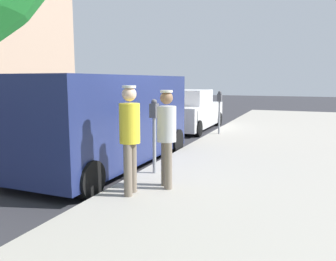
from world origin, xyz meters
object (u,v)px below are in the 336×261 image
parking_meter_near (154,123)px  parking_meter_far (219,105)px  parked_van (107,118)px  pedestrian_in_yellow (130,132)px  parked_sedan_ahead (189,112)px  pedestrian_in_gray (166,132)px

parking_meter_near → parking_meter_far: (0.00, 5.66, 0.00)m
parking_meter_far → parked_van: 5.25m
pedestrian_in_yellow → parked_sedan_ahead: size_ratio=0.41×
parking_meter_far → pedestrian_in_yellow: pedestrian_in_yellow is taller
parking_meter_near → parked_sedan_ahead: size_ratio=0.34×
pedestrian_in_gray → parked_sedan_ahead: 8.35m
parked_van → parked_sedan_ahead: bearing=91.4°
pedestrian_in_gray → parked_van: parked_van is taller
pedestrian_in_yellow → parked_sedan_ahead: pedestrian_in_yellow is taller
pedestrian_in_gray → parked_sedan_ahead: (-2.25, 8.03, -0.39)m
parking_meter_far → pedestrian_in_gray: 6.47m
parking_meter_far → parked_van: bearing=-106.6°
parking_meter_near → parked_sedan_ahead: (-1.66, 7.25, -0.43)m
parking_meter_far → pedestrian_in_gray: pedestrian_in_gray is taller
parked_van → parked_sedan_ahead: (-0.16, 6.62, -0.41)m
parking_meter_far → parked_sedan_ahead: parking_meter_far is taller
pedestrian_in_yellow → parked_sedan_ahead: 8.81m
pedestrian_in_yellow → parking_meter_near: bearing=96.9°
parked_sedan_ahead → parking_meter_near: bearing=-77.1°
parking_meter_near → parked_sedan_ahead: bearing=102.9°
parked_van → parking_meter_far: bearing=73.4°
pedestrian_in_gray → parked_van: 2.52m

